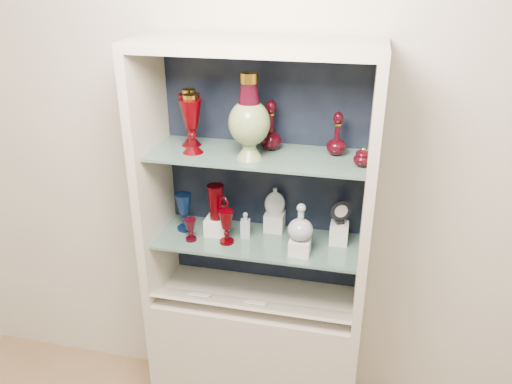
% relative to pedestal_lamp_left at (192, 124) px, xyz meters
% --- Properties ---
extents(wall_back, '(3.50, 0.02, 2.80)m').
position_rel_pedestal_lamp_left_xyz_m(wall_back, '(0.27, 0.24, -0.20)').
color(wall_back, beige).
rests_on(wall_back, ground).
extents(cabinet_base, '(1.00, 0.40, 0.75)m').
position_rel_pedestal_lamp_left_xyz_m(cabinet_base, '(0.27, 0.02, -1.22)').
color(cabinet_base, beige).
rests_on(cabinet_base, ground).
extents(cabinet_back_panel, '(0.98, 0.02, 1.15)m').
position_rel_pedestal_lamp_left_xyz_m(cabinet_back_panel, '(0.27, 0.21, -0.27)').
color(cabinet_back_panel, black).
rests_on(cabinet_back_panel, cabinet_base).
extents(cabinet_side_left, '(0.04, 0.40, 1.15)m').
position_rel_pedestal_lamp_left_xyz_m(cabinet_side_left, '(-0.21, 0.02, -0.27)').
color(cabinet_side_left, beige).
rests_on(cabinet_side_left, cabinet_base).
extents(cabinet_side_right, '(0.04, 0.40, 1.15)m').
position_rel_pedestal_lamp_left_xyz_m(cabinet_side_right, '(0.75, 0.02, -0.27)').
color(cabinet_side_right, beige).
rests_on(cabinet_side_right, cabinet_base).
extents(cabinet_top_cap, '(1.00, 0.40, 0.04)m').
position_rel_pedestal_lamp_left_xyz_m(cabinet_top_cap, '(0.27, 0.02, 0.32)').
color(cabinet_top_cap, beige).
rests_on(cabinet_top_cap, cabinet_side_left).
extents(shelf_lower, '(0.92, 0.34, 0.01)m').
position_rel_pedestal_lamp_left_xyz_m(shelf_lower, '(0.27, 0.04, -0.55)').
color(shelf_lower, slate).
rests_on(shelf_lower, cabinet_side_left).
extents(shelf_upper, '(0.92, 0.34, 0.01)m').
position_rel_pedestal_lamp_left_xyz_m(shelf_upper, '(0.27, 0.04, -0.13)').
color(shelf_upper, slate).
rests_on(shelf_upper, cabinet_side_left).
extents(label_ledge, '(0.92, 0.17, 0.09)m').
position_rel_pedestal_lamp_left_xyz_m(label_ledge, '(0.27, -0.09, -0.82)').
color(label_ledge, beige).
rests_on(label_ledge, cabinet_base).
extents(label_card_0, '(0.10, 0.06, 0.03)m').
position_rel_pedestal_lamp_left_xyz_m(label_card_0, '(0.30, -0.09, -0.80)').
color(label_card_0, white).
rests_on(label_card_0, label_ledge).
extents(label_card_1, '(0.10, 0.06, 0.03)m').
position_rel_pedestal_lamp_left_xyz_m(label_card_1, '(0.03, -0.09, -0.80)').
color(label_card_1, white).
rests_on(label_card_1, label_ledge).
extents(pedestal_lamp_left, '(0.11, 0.11, 0.25)m').
position_rel_pedestal_lamp_left_xyz_m(pedestal_lamp_left, '(0.00, 0.00, 0.00)').
color(pedestal_lamp_left, '#4F0005').
rests_on(pedestal_lamp_left, shelf_upper).
extents(pedestal_lamp_right, '(0.11, 0.11, 0.25)m').
position_rel_pedestal_lamp_left_xyz_m(pedestal_lamp_right, '(-0.04, 0.09, -0.00)').
color(pedestal_lamp_right, '#4F0005').
rests_on(pedestal_lamp_right, shelf_upper).
extents(enamel_urn, '(0.23, 0.23, 0.35)m').
position_rel_pedestal_lamp_left_xyz_m(enamel_urn, '(0.25, -0.01, 0.05)').
color(enamel_urn, '#094B14').
rests_on(enamel_urn, shelf_upper).
extents(ruby_decanter_a, '(0.12, 0.12, 0.25)m').
position_rel_pedestal_lamp_left_xyz_m(ruby_decanter_a, '(0.32, 0.11, -0.00)').
color(ruby_decanter_a, '#3B050E').
rests_on(ruby_decanter_a, shelf_upper).
extents(ruby_decanter_b, '(0.11, 0.11, 0.20)m').
position_rel_pedestal_lamp_left_xyz_m(ruby_decanter_b, '(0.60, 0.11, -0.03)').
color(ruby_decanter_b, '#3B050E').
rests_on(ruby_decanter_b, shelf_upper).
extents(lidded_bowl, '(0.09, 0.09, 0.08)m').
position_rel_pedestal_lamp_left_xyz_m(lidded_bowl, '(0.71, -0.00, -0.08)').
color(lidded_bowl, '#3B050E').
rests_on(lidded_bowl, shelf_upper).
extents(cobalt_goblet, '(0.10, 0.10, 0.18)m').
position_rel_pedestal_lamp_left_xyz_m(cobalt_goblet, '(-0.09, 0.07, -0.45)').
color(cobalt_goblet, '#091A43').
rests_on(cobalt_goblet, shelf_lower).
extents(ruby_goblet_tall, '(0.07, 0.07, 0.16)m').
position_rel_pedestal_lamp_left_xyz_m(ruby_goblet_tall, '(0.14, -0.01, -0.46)').
color(ruby_goblet_tall, '#4F0005').
rests_on(ruby_goblet_tall, shelf_lower).
extents(ruby_goblet_small, '(0.07, 0.07, 0.11)m').
position_rel_pedestal_lamp_left_xyz_m(ruby_goblet_small, '(-0.02, -0.03, -0.49)').
color(ruby_goblet_small, '#3B050E').
rests_on(ruby_goblet_small, shelf_lower).
extents(riser_ruby_pitcher, '(0.10, 0.10, 0.08)m').
position_rel_pedestal_lamp_left_xyz_m(riser_ruby_pitcher, '(0.07, 0.06, -0.51)').
color(riser_ruby_pitcher, silver).
rests_on(riser_ruby_pitcher, shelf_lower).
extents(ruby_pitcher, '(0.14, 0.11, 0.17)m').
position_rel_pedestal_lamp_left_xyz_m(ruby_pitcher, '(0.07, 0.06, -0.38)').
color(ruby_pitcher, '#4F0005').
rests_on(ruby_pitcher, riser_ruby_pitcher).
extents(clear_square_bottle, '(0.05, 0.05, 0.13)m').
position_rel_pedestal_lamp_left_xyz_m(clear_square_bottle, '(0.21, 0.06, -0.48)').
color(clear_square_bottle, '#9EA7B7').
rests_on(clear_square_bottle, shelf_lower).
extents(riser_flat_flask, '(0.09, 0.09, 0.09)m').
position_rel_pedestal_lamp_left_xyz_m(riser_flat_flask, '(0.33, 0.15, -0.50)').
color(riser_flat_flask, silver).
rests_on(riser_flat_flask, shelf_lower).
extents(flat_flask, '(0.10, 0.06, 0.13)m').
position_rel_pedestal_lamp_left_xyz_m(flat_flask, '(0.33, 0.15, -0.39)').
color(flat_flask, silver).
rests_on(flat_flask, riser_flat_flask).
extents(riser_clear_round_decanter, '(0.09, 0.09, 0.07)m').
position_rel_pedestal_lamp_left_xyz_m(riser_clear_round_decanter, '(0.48, -0.03, -0.51)').
color(riser_clear_round_decanter, silver).
rests_on(riser_clear_round_decanter, shelf_lower).
extents(clear_round_decanter, '(0.12, 0.12, 0.16)m').
position_rel_pedestal_lamp_left_xyz_m(clear_round_decanter, '(0.48, -0.03, -0.39)').
color(clear_round_decanter, '#9EA7B7').
rests_on(clear_round_decanter, riser_clear_round_decanter).
extents(riser_cameo_medallion, '(0.08, 0.08, 0.10)m').
position_rel_pedestal_lamp_left_xyz_m(riser_cameo_medallion, '(0.64, 0.10, -0.50)').
color(riser_cameo_medallion, silver).
rests_on(riser_cameo_medallion, shelf_lower).
extents(cameo_medallion, '(0.10, 0.07, 0.12)m').
position_rel_pedestal_lamp_left_xyz_m(cameo_medallion, '(0.64, 0.10, -0.39)').
color(cameo_medallion, black).
rests_on(cameo_medallion, riser_cameo_medallion).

